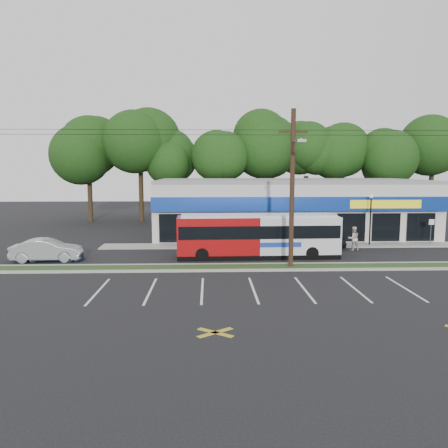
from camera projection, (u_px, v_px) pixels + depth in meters
name	position (u px, v px, depth m)	size (l,w,h in m)	color
ground	(245.00, 272.00, 26.91)	(120.00, 120.00, 0.00)	black
grass_strip	(244.00, 267.00, 27.90)	(40.00, 1.60, 0.12)	#263D19
curb_south	(245.00, 270.00, 27.05)	(40.00, 0.25, 0.14)	#9E9E93
curb_north	(243.00, 264.00, 28.74)	(40.00, 0.25, 0.14)	#9E9E93
sidewalk	(297.00, 245.00, 36.00)	(32.00, 2.20, 0.10)	#9E9E93
strip_mall	(288.00, 207.00, 42.55)	(25.00, 12.55, 5.30)	beige
utility_pole	(290.00, 183.00, 27.25)	(50.00, 2.77, 10.00)	black
lamp_post	(371.00, 214.00, 35.68)	(0.30, 0.30, 4.25)	black
sign_post	(431.00, 227.00, 35.77)	(0.45, 0.10, 2.23)	#59595E
tree_line	(261.00, 151.00, 51.77)	(46.76, 6.76, 11.83)	black
metrobus	(258.00, 235.00, 31.21)	(11.60, 2.76, 3.10)	#970B0D
car_dark	(317.00, 239.00, 34.65)	(1.83, 4.54, 1.55)	black
car_silver	(47.00, 250.00, 30.05)	(1.63, 4.67, 1.54)	#969A9D
car_blue	(54.00, 252.00, 30.22)	(1.65, 4.06, 1.18)	navy
pedestrian_a	(265.00, 242.00, 32.82)	(0.62, 0.41, 1.71)	white
pedestrian_b	(353.00, 239.00, 33.90)	(0.91, 0.71, 1.87)	beige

